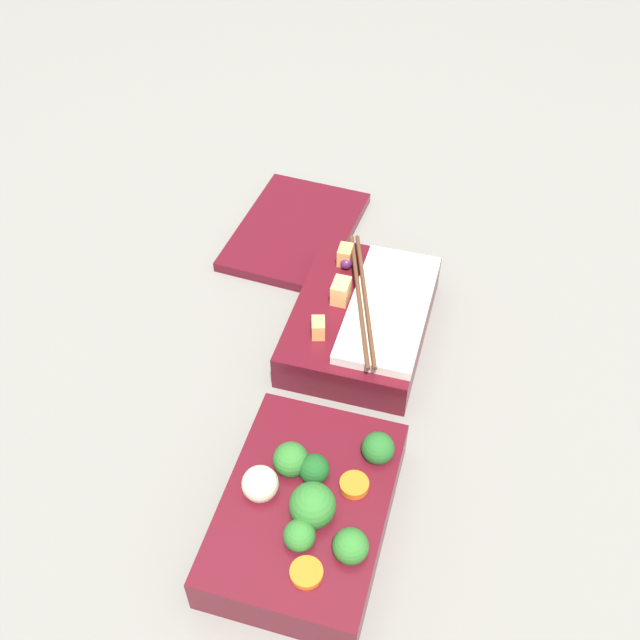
{
  "coord_description": "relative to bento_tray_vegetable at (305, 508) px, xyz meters",
  "views": [
    {
      "loc": [
        -0.47,
        -0.11,
        0.65
      ],
      "look_at": [
        0.08,
        0.05,
        0.04
      ],
      "focal_mm": 42.0,
      "sensor_mm": 36.0,
      "label": 1
    }
  ],
  "objects": [
    {
      "name": "bento_tray_vegetable",
      "position": [
        0.0,
        0.0,
        0.0
      ],
      "size": [
        0.21,
        0.15,
        0.08
      ],
      "color": "#510F19",
      "rests_on": "ground_plane"
    },
    {
      "name": "bento_lid",
      "position": [
        0.41,
        0.14,
        -0.02
      ],
      "size": [
        0.22,
        0.16,
        0.01
      ],
      "primitive_type": "cube",
      "rotation": [
        0.0,
        0.0,
        -0.07
      ],
      "color": "#510F19",
      "rests_on": "ground_plane"
    },
    {
      "name": "ground_plane",
      "position": [
        0.14,
        -0.0,
        -0.03
      ],
      "size": [
        3.0,
        3.0,
        0.0
      ],
      "primitive_type": "plane",
      "color": "slate"
    },
    {
      "name": "bento_tray_rice",
      "position": [
        0.25,
        0.01,
        -0.0
      ],
      "size": [
        0.21,
        0.15,
        0.07
      ],
      "color": "#510F19",
      "rests_on": "ground_plane"
    }
  ]
}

